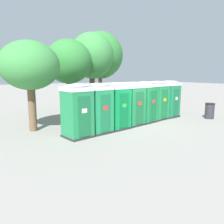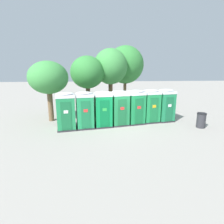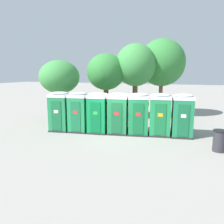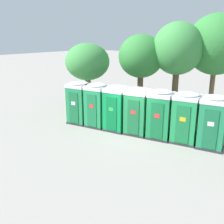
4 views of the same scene
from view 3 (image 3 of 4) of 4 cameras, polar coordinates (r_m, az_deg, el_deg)
ground_plane at (r=13.64m, az=1.50°, el=-5.63°), size 120.00×120.00×0.00m
portapotty_0 at (r=14.50m, az=-13.43°, el=0.24°), size 1.40×1.38×2.54m
portapotty_1 at (r=14.03m, az=-8.70°, el=0.07°), size 1.33×1.36×2.54m
portapotty_2 at (r=13.64m, az=-3.70°, el=-0.12°), size 1.36×1.37×2.54m
portapotty_3 at (r=13.42m, az=1.58°, el=-0.27°), size 1.40×1.39×2.54m
portapotty_4 at (r=13.29m, az=6.99°, el=-0.45°), size 1.40×1.40×2.54m
portapotty_5 at (r=13.33m, az=12.44°, el=-0.58°), size 1.41×1.38×2.54m
portapotty_6 at (r=13.37m, az=17.89°, el=-0.81°), size 1.37×1.38×2.54m
street_tree_0 at (r=17.61m, az=-1.59°, el=10.32°), size 3.02×3.02×5.23m
street_tree_1 at (r=17.10m, az=-13.56°, el=8.77°), size 3.00×3.00×4.66m
street_tree_2 at (r=17.80m, az=6.16°, el=11.96°), size 3.21×3.21×6.00m
street_tree_3 at (r=19.36m, az=12.89°, el=12.41°), size 3.88×3.88×6.53m
trash_can at (r=11.70m, az=26.26°, el=-6.74°), size 0.63×0.63×1.05m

